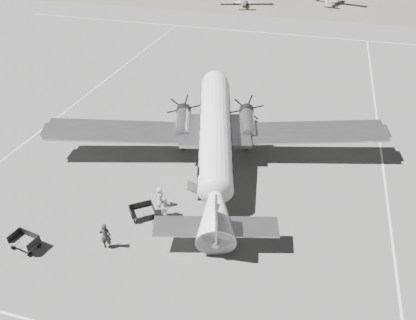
# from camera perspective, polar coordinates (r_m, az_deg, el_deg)

# --- Properties ---
(ground) EXTENTS (260.00, 260.00, 0.00)m
(ground) POSITION_cam_1_polar(r_m,az_deg,el_deg) (30.63, 1.67, -3.38)
(ground) COLOR slate
(ground) RESTS_ON ground
(taxi_line_right) EXTENTS (0.15, 80.00, 0.01)m
(taxi_line_right) POSITION_cam_1_polar(r_m,az_deg,el_deg) (30.65, 24.09, -6.83)
(taxi_line_right) COLOR white
(taxi_line_right) RESTS_ON ground
(taxi_line_left) EXTENTS (0.15, 60.00, 0.01)m
(taxi_line_left) POSITION_cam_1_polar(r_m,az_deg,el_deg) (45.29, -17.68, 7.96)
(taxi_line_left) COLOR white
(taxi_line_left) RESTS_ON ground
(taxi_line_horizon) EXTENTS (90.00, 0.15, 0.01)m
(taxi_line_horizon) POSITION_cam_1_polar(r_m,az_deg,el_deg) (66.62, 10.86, 16.96)
(taxi_line_horizon) COLOR white
(taxi_line_horizon) RESTS_ON ground
(dc3_airliner) EXTENTS (31.90, 25.99, 5.29)m
(dc3_airliner) POSITION_cam_1_polar(r_m,az_deg,el_deg) (30.71, 1.04, 2.67)
(dc3_airliner) COLOR #B2B2B5
(dc3_airliner) RESTS_ON ground
(baggage_cart_near) EXTENTS (2.03, 1.94, 0.94)m
(baggage_cart_near) POSITION_cam_1_polar(r_m,az_deg,el_deg) (27.78, -9.27, -7.19)
(baggage_cart_near) COLOR slate
(baggage_cart_near) RESTS_ON ground
(baggage_cart_far) EXTENTS (1.93, 1.51, 0.99)m
(baggage_cart_far) POSITION_cam_1_polar(r_m,az_deg,el_deg) (27.70, -24.37, -10.47)
(baggage_cart_far) COLOR slate
(baggage_cart_far) RESTS_ON ground
(ground_crew) EXTENTS (0.79, 0.64, 1.87)m
(ground_crew) POSITION_cam_1_polar(r_m,az_deg,el_deg) (25.84, -14.22, -10.29)
(ground_crew) COLOR #2B2B2B
(ground_crew) RESTS_ON ground
(ramp_agent) EXTENTS (0.86, 0.94, 1.56)m
(ramp_agent) POSITION_cam_1_polar(r_m,az_deg,el_deg) (27.48, -5.97, -6.57)
(ramp_agent) COLOR beige
(ramp_agent) RESTS_ON ground
(passenger) EXTENTS (0.62, 0.83, 1.54)m
(passenger) POSITION_cam_1_polar(r_m,az_deg,el_deg) (28.36, -6.77, -5.16)
(passenger) COLOR silver
(passenger) RESTS_ON ground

